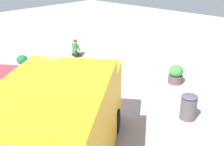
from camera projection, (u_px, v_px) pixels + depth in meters
The scene contains 6 objects.
ground_plane at pixel (67, 112), 9.15m from camera, with size 40.00×40.00×0.00m, color #B59E9F.
food_truck at pixel (64, 124), 6.36m from camera, with size 4.48×5.16×2.49m.
person_customer at pixel (76, 49), 14.47m from camera, with size 0.78×0.56×0.89m.
planter_flowering_far at pixel (176, 74), 11.22m from camera, with size 0.62×0.62×0.78m.
planter_flowering_side at pixel (22, 62), 12.69m from camera, with size 0.50×0.50×0.67m.
trash_bin at pixel (188, 107), 8.65m from camera, with size 0.52×0.52×0.85m.
Camera 1 is at (-6.50, 4.78, 4.77)m, focal length 43.26 mm.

